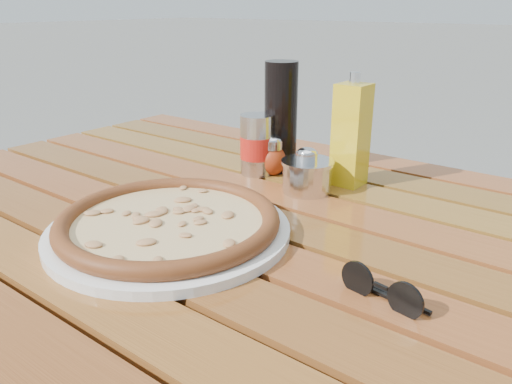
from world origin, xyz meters
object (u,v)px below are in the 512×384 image
Objects in this scene: pizza at (169,221)px; oregano_shaker at (306,170)px; soda_can at (257,145)px; sunglasses at (382,290)px; plate at (169,231)px; olive_oil_cruet at (351,135)px; parmesan_tin at (307,175)px; table at (249,253)px; pepper_shaker at (273,156)px; dark_bottle at (281,117)px.

pizza is 5.44× the size of oregano_shaker.
soda_can is 0.49m from sunglasses.
plate is at bearing -101.43° from oregano_shaker.
oregano_shaker is 0.39× the size of olive_oil_cruet.
table is at bearing -99.08° from parmesan_tin.
sunglasses is (0.33, 0.03, 0.01)m from plate.
pepper_shaker is at bearing 23.49° from soda_can.
dark_bottle is (-0.11, 0.07, 0.07)m from oregano_shaker.
parmesan_tin is at bearing 80.92° from table.
olive_oil_cruet reaches higher than sunglasses.
pizza is at bearing -82.43° from pepper_shaker.
table is 11.67× the size of soda_can.
olive_oil_cruet is (0.18, 0.06, 0.04)m from soda_can.
sunglasses is at bearing -38.86° from pepper_shaker.
dark_bottle reaches higher than pepper_shaker.
pepper_shaker reaches higher than table.
parmesan_tin reaches higher than table.
plate is 0.29m from parmesan_tin.
plate is 0.33m from pepper_shaker.
oregano_shaker reaches higher than pizza.
pizza is at bearing -76.83° from soda_can.
olive_oil_cruet is at bearing 74.31° from table.
sunglasses reaches higher than plate.
pepper_shaker is 0.74× the size of sunglasses.
pepper_shaker is 0.04m from soda_can.
soda_can is 1.08× the size of sunglasses.
oregano_shaker is 0.72× the size of parmesan_tin.
table is at bearing -96.71° from oregano_shaker.
parmesan_tin reaches higher than pizza.
oregano_shaker is at bearing -120.59° from olive_oil_cruet.
olive_oil_cruet is at bearing 2.89° from dark_bottle.
plate is 3.17× the size of parmesan_tin.
parmesan_tin is at bearing 77.31° from plate.
olive_oil_cruet reaches higher than oregano_shaker.
pizza is 3.93× the size of parmesan_tin.
pepper_shaker is 0.47m from sunglasses.
olive_oil_cruet is at bearing 74.08° from pizza.
parmesan_tin is at bearing -33.78° from dark_bottle.
oregano_shaker is at bearing 144.84° from sunglasses.
parmesan_tin is at bearing 77.31° from pizza.
soda_can is 0.19m from olive_oil_cruet.
pizza reaches higher than table.
dark_bottle is at bearing 112.34° from table.
pepper_shaker is (-0.04, 0.32, 0.03)m from plate.
pepper_shaker is 0.11m from oregano_shaker.
pepper_shaker reaches higher than pizza.
olive_oil_cruet is 1.85× the size of parmesan_tin.
soda_can is at bearing -115.84° from dark_bottle.
plate is at bearing -106.29° from table.
table is 6.67× the size of olive_oil_cruet.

